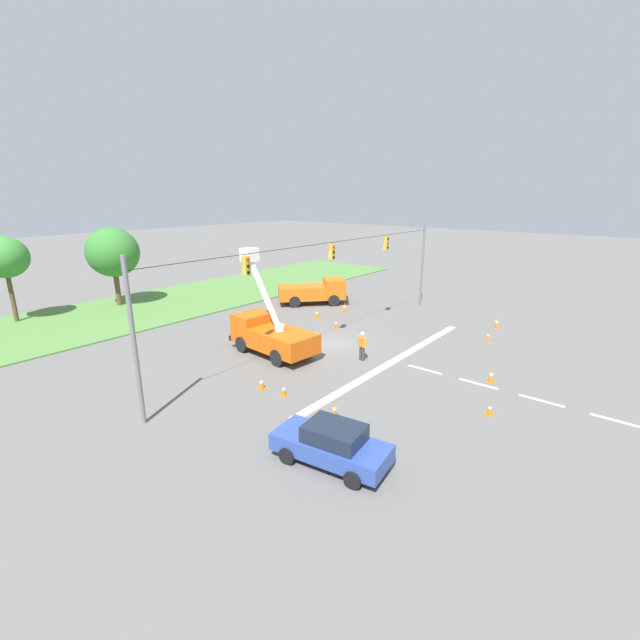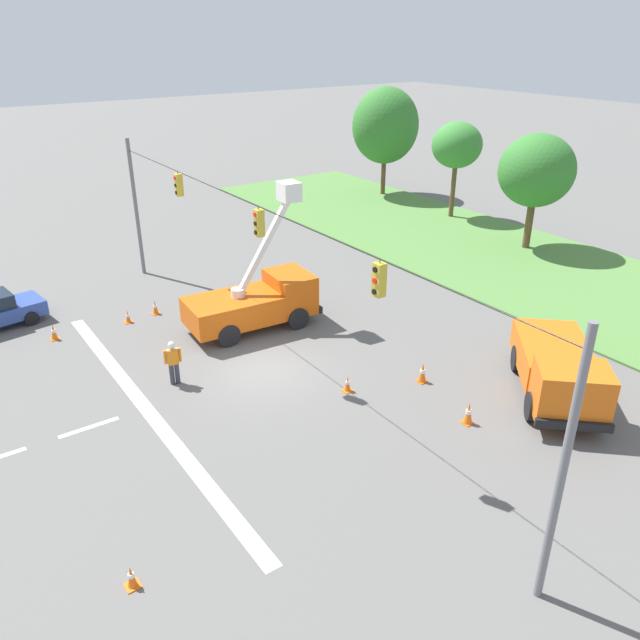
{
  "view_description": "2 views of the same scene",
  "coord_description": "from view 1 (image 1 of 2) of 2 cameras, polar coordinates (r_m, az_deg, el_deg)",
  "views": [
    {
      "loc": [
        -20.97,
        -16.2,
        9.42
      ],
      "look_at": [
        0.95,
        1.57,
        1.14
      ],
      "focal_mm": 24.0,
      "sensor_mm": 36.0,
      "label": 1
    },
    {
      "loc": [
        18.78,
        -10.33,
        12.28
      ],
      "look_at": [
        0.47,
        2.39,
        1.72
      ],
      "focal_mm": 35.0,
      "sensor_mm": 36.0,
      "label": 2
    }
  ],
  "objects": [
    {
      "name": "utility_truck_bucket_lift",
      "position": [
        26.3,
        -6.63,
        -1.69
      ],
      "size": [
        2.86,
        5.99,
        6.32
      ],
      "color": "#D6560F",
      "rests_on": "ground"
    },
    {
      "name": "traffic_cone_far_left",
      "position": [
        30.82,
        21.52,
        -2.04
      ],
      "size": [
        0.36,
        0.36,
        0.62
      ],
      "color": "orange",
      "rests_on": "ground"
    },
    {
      "name": "road_worker",
      "position": [
        25.22,
        5.65,
        -3.23
      ],
      "size": [
        0.32,
        0.64,
        1.77
      ],
      "color": "#383842",
      "rests_on": "ground"
    },
    {
      "name": "traffic_cone_lane_edge_b",
      "position": [
        24.17,
        21.86,
        -6.9
      ],
      "size": [
        0.36,
        0.36,
        0.73
      ],
      "color": "orange",
      "rests_on": "ground"
    },
    {
      "name": "tree_centre",
      "position": [
        40.83,
        -25.91,
        8.1
      ],
      "size": [
        4.27,
        4.52,
        6.81
      ],
      "color": "brown",
      "rests_on": "ground"
    },
    {
      "name": "traffic_cone_mid_right",
      "position": [
        33.83,
        -0.41,
        0.89
      ],
      "size": [
        0.36,
        0.36,
        0.8
      ],
      "color": "orange",
      "rests_on": "ground"
    },
    {
      "name": "traffic_cone_centre_line",
      "position": [
        19.18,
        1.94,
        -11.91
      ],
      "size": [
        0.36,
        0.36,
        0.7
      ],
      "color": "orange",
      "rests_on": "ground"
    },
    {
      "name": "signal_gantry",
      "position": [
        26.97,
        1.34,
        5.69
      ],
      "size": [
        26.2,
        0.33,
        7.2
      ],
      "color": "slate",
      "rests_on": "ground"
    },
    {
      "name": "lane_markings",
      "position": [
        25.04,
        12.73,
        -6.16
      ],
      "size": [
        17.6,
        15.25,
        0.01
      ],
      "color": "silver",
      "rests_on": "ground"
    },
    {
      "name": "ground_plane",
      "position": [
        28.12,
        1.27,
        -3.22
      ],
      "size": [
        200.0,
        200.0,
        0.0
      ],
      "primitive_type": "plane",
      "color": "#605E5B"
    },
    {
      "name": "traffic_cone_far_right",
      "position": [
        35.69,
        3.32,
        1.7
      ],
      "size": [
        0.36,
        0.36,
        0.81
      ],
      "color": "orange",
      "rests_on": "ground"
    },
    {
      "name": "traffic_cone_foreground_right",
      "position": [
        31.42,
        2.17,
        -0.54
      ],
      "size": [
        0.36,
        0.36,
        0.62
      ],
      "color": "orange",
      "rests_on": "ground"
    },
    {
      "name": "traffic_cone_lane_edge_a",
      "position": [
        20.81,
        21.7,
        -10.97
      ],
      "size": [
        0.36,
        0.36,
        0.58
      ],
      "color": "orange",
      "rests_on": "ground"
    },
    {
      "name": "tree_west",
      "position": [
        39.42,
        -36.52,
        6.69
      ],
      "size": [
        3.3,
        3.47,
        6.53
      ],
      "color": "brown",
      "rests_on": "ground"
    },
    {
      "name": "sedan_blue",
      "position": [
        16.06,
        1.57,
        -16.17
      ],
      "size": [
        2.38,
        4.51,
        1.56
      ],
      "color": "#2D4799",
      "rests_on": "ground"
    },
    {
      "name": "traffic_cone_near_bucket",
      "position": [
        21.93,
        -7.8,
        -8.31
      ],
      "size": [
        0.36,
        0.36,
        0.67
      ],
      "color": "orange",
      "rests_on": "ground"
    },
    {
      "name": "traffic_cone_mid_left",
      "position": [
        33.97,
        22.47,
        -0.3
      ],
      "size": [
        0.36,
        0.36,
        0.82
      ],
      "color": "orange",
      "rests_on": "ground"
    },
    {
      "name": "grass_verge",
      "position": [
        41.2,
        -18.94,
        2.31
      ],
      "size": [
        56.0,
        12.0,
        0.1
      ],
      "primitive_type": "cube",
      "color": "#517F3D",
      "rests_on": "ground"
    },
    {
      "name": "traffic_cone_foreground_left",
      "position": [
        21.16,
        -4.84,
        -9.31
      ],
      "size": [
        0.36,
        0.36,
        0.59
      ],
      "color": "orange",
      "rests_on": "ground"
    },
    {
      "name": "utility_truck_support_near",
      "position": [
        38.29,
        -0.75,
        3.87
      ],
      "size": [
        6.09,
        5.89,
        2.2
      ],
      "color": "orange",
      "rests_on": "ground"
    }
  ]
}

